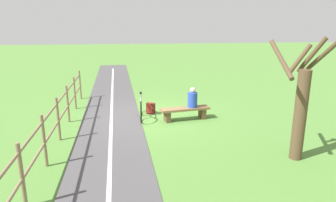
{
  "coord_description": "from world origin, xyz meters",
  "views": [
    {
      "loc": [
        0.66,
        10.34,
        3.29
      ],
      "look_at": [
        -0.48,
        1.77,
        1.02
      ],
      "focal_mm": 31.52,
      "sensor_mm": 36.0,
      "label": 1
    }
  ],
  "objects_px": {
    "bicycle": "(141,108)",
    "bench": "(185,111)",
    "person_seated": "(193,99)",
    "tree_near_bench": "(300,105)",
    "backpack": "(151,109)"
  },
  "relations": [
    {
      "from": "tree_near_bench",
      "to": "person_seated",
      "type": "bearing_deg",
      "value": -60.76
    },
    {
      "from": "person_seated",
      "to": "backpack",
      "type": "xyz_separation_m",
      "value": [
        1.41,
        -0.83,
        -0.54
      ]
    },
    {
      "from": "person_seated",
      "to": "bicycle",
      "type": "relative_size",
      "value": 0.42
    },
    {
      "from": "bicycle",
      "to": "bench",
      "type": "bearing_deg",
      "value": 77.44
    },
    {
      "from": "person_seated",
      "to": "tree_near_bench",
      "type": "bearing_deg",
      "value": 110.08
    },
    {
      "from": "bench",
      "to": "person_seated",
      "type": "bearing_deg",
      "value": 180.0
    },
    {
      "from": "bench",
      "to": "bicycle",
      "type": "height_order",
      "value": "bicycle"
    },
    {
      "from": "bench",
      "to": "bicycle",
      "type": "relative_size",
      "value": 1.06
    },
    {
      "from": "bicycle",
      "to": "tree_near_bench",
      "type": "height_order",
      "value": "tree_near_bench"
    },
    {
      "from": "person_seated",
      "to": "bicycle",
      "type": "distance_m",
      "value": 1.86
    },
    {
      "from": "bench",
      "to": "backpack",
      "type": "xyz_separation_m",
      "value": [
        1.15,
        -0.87,
        -0.11
      ]
    },
    {
      "from": "backpack",
      "to": "person_seated",
      "type": "bearing_deg",
      "value": 149.64
    },
    {
      "from": "bench",
      "to": "tree_near_bench",
      "type": "distance_m",
      "value": 4.16
    },
    {
      "from": "person_seated",
      "to": "tree_near_bench",
      "type": "xyz_separation_m",
      "value": [
        -1.91,
        3.41,
        0.65
      ]
    },
    {
      "from": "bicycle",
      "to": "person_seated",
      "type": "bearing_deg",
      "value": 80.91
    }
  ]
}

